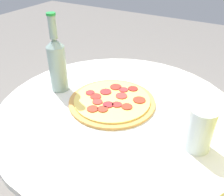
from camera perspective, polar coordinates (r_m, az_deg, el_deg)
table at (r=0.98m, az=1.16°, el=-13.10°), size 0.81×0.81×0.78m
pizza at (r=0.86m, az=0.01°, el=-0.66°), size 0.30×0.30×0.02m
beer_bottle at (r=0.91m, az=-12.30°, el=8.01°), size 0.06×0.06×0.28m
drinking_glass at (r=0.69m, az=19.47°, el=-6.76°), size 0.07×0.07×0.13m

